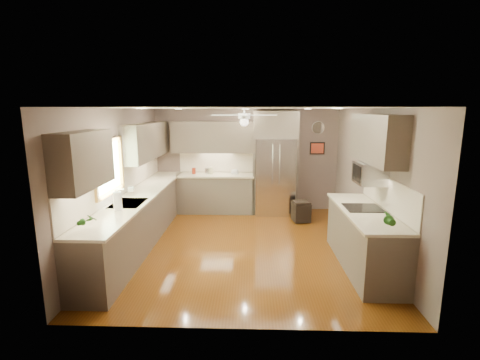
# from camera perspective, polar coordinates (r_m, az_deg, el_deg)

# --- Properties ---
(floor) EXTENTS (5.00, 5.00, 0.00)m
(floor) POSITION_cam_1_polar(r_m,az_deg,el_deg) (6.56, 0.60, -10.72)
(floor) COLOR #532B0B
(floor) RESTS_ON ground
(ceiling) EXTENTS (5.00, 5.00, 0.00)m
(ceiling) POSITION_cam_1_polar(r_m,az_deg,el_deg) (6.07, 0.65, 11.69)
(ceiling) COLOR white
(ceiling) RESTS_ON ground
(wall_back) EXTENTS (4.50, 0.00, 4.50)m
(wall_back) POSITION_cam_1_polar(r_m,az_deg,el_deg) (8.66, 0.98, 3.31)
(wall_back) COLOR #6B5952
(wall_back) RESTS_ON ground
(wall_front) EXTENTS (4.50, 0.00, 4.50)m
(wall_front) POSITION_cam_1_polar(r_m,az_deg,el_deg) (3.78, -0.21, -7.43)
(wall_front) COLOR #6B5952
(wall_front) RESTS_ON ground
(wall_left) EXTENTS (0.00, 5.00, 5.00)m
(wall_left) POSITION_cam_1_polar(r_m,az_deg,el_deg) (6.63, -19.20, 0.17)
(wall_left) COLOR #6B5952
(wall_left) RESTS_ON ground
(wall_right) EXTENTS (0.00, 5.00, 5.00)m
(wall_right) POSITION_cam_1_polar(r_m,az_deg,el_deg) (6.55, 20.72, -0.07)
(wall_right) COLOR #6B5952
(wall_right) RESTS_ON ground
(canister_a) EXTENTS (0.11, 0.11, 0.15)m
(canister_a) POSITION_cam_1_polar(r_m,az_deg,el_deg) (8.50, -7.58, 1.49)
(canister_a) COLOR maroon
(canister_a) RESTS_ON back_run
(canister_b) EXTENTS (0.11, 0.11, 0.16)m
(canister_b) POSITION_cam_1_polar(r_m,az_deg,el_deg) (8.48, -5.44, 1.44)
(canister_b) COLOR silver
(canister_b) RESTS_ON back_run
(canister_c) EXTENTS (0.13, 0.13, 0.16)m
(canister_c) POSITION_cam_1_polar(r_m,az_deg,el_deg) (8.46, -4.77, 1.57)
(canister_c) COLOR #BAB38B
(canister_c) RESTS_ON back_run
(soap_bottle) EXTENTS (0.10, 0.10, 0.19)m
(soap_bottle) POSITION_cam_1_polar(r_m,az_deg,el_deg) (6.74, -17.38, -1.40)
(soap_bottle) COLOR white
(soap_bottle) RESTS_ON left_run
(potted_plant_left) EXTENTS (0.18, 0.15, 0.29)m
(potted_plant_left) POSITION_cam_1_polar(r_m,az_deg,el_deg) (4.88, -23.68, -6.09)
(potted_plant_left) COLOR #1F5117
(potted_plant_left) RESTS_ON left_run
(potted_plant_right) EXTENTS (0.17, 0.14, 0.30)m
(potted_plant_right) POSITION_cam_1_polar(r_m,az_deg,el_deg) (4.89, 23.27, -5.93)
(potted_plant_right) COLOR #1F5117
(potted_plant_right) RESTS_ON right_run
(bowl) EXTENTS (0.25, 0.25, 0.05)m
(bowl) POSITION_cam_1_polar(r_m,az_deg,el_deg) (8.42, -0.87, 1.11)
(bowl) COLOR #BAB38B
(bowl) RESTS_ON back_run
(left_run) EXTENTS (0.65, 4.70, 1.45)m
(left_run) POSITION_cam_1_polar(r_m,az_deg,el_deg) (6.86, -16.02, -5.88)
(left_run) COLOR brown
(left_run) RESTS_ON ground
(back_run) EXTENTS (1.85, 0.65, 1.45)m
(back_run) POSITION_cam_1_polar(r_m,az_deg,el_deg) (8.55, -3.93, -2.04)
(back_run) COLOR brown
(back_run) RESTS_ON ground
(uppers) EXTENTS (4.50, 4.70, 0.95)m
(uppers) POSITION_cam_1_polar(r_m,az_deg,el_deg) (6.86, -5.47, 6.36)
(uppers) COLOR brown
(uppers) RESTS_ON wall_left
(window) EXTENTS (0.05, 1.12, 0.92)m
(window) POSITION_cam_1_polar(r_m,az_deg,el_deg) (6.12, -20.77, 2.02)
(window) COLOR #BFF2B2
(window) RESTS_ON wall_left
(sink) EXTENTS (0.50, 0.70, 0.32)m
(sink) POSITION_cam_1_polar(r_m,az_deg,el_deg) (6.14, -17.86, -3.89)
(sink) COLOR silver
(sink) RESTS_ON left_run
(refrigerator) EXTENTS (1.06, 0.75, 2.45)m
(refrigerator) POSITION_cam_1_polar(r_m,az_deg,el_deg) (8.35, 5.75, 2.53)
(refrigerator) COLOR silver
(refrigerator) RESTS_ON ground
(right_run) EXTENTS (0.70, 2.20, 1.45)m
(right_run) POSITION_cam_1_polar(r_m,az_deg,el_deg) (5.92, 19.70, -8.90)
(right_run) COLOR brown
(right_run) RESTS_ON ground
(microwave) EXTENTS (0.43, 0.55, 0.34)m
(microwave) POSITION_cam_1_polar(r_m,az_deg,el_deg) (5.92, 20.50, 1.06)
(microwave) COLOR silver
(microwave) RESTS_ON wall_right
(ceiling_fan) EXTENTS (1.18, 1.18, 0.32)m
(ceiling_fan) POSITION_cam_1_polar(r_m,az_deg,el_deg) (6.38, 0.70, 10.17)
(ceiling_fan) COLOR white
(ceiling_fan) RESTS_ON ceiling
(recessed_lights) EXTENTS (2.84, 3.14, 0.01)m
(recessed_lights) POSITION_cam_1_polar(r_m,az_deg,el_deg) (6.47, 0.36, 11.63)
(recessed_lights) COLOR white
(recessed_lights) RESTS_ON ceiling
(wall_clock) EXTENTS (0.30, 0.03, 0.30)m
(wall_clock) POSITION_cam_1_polar(r_m,az_deg,el_deg) (8.72, 12.70, 8.38)
(wall_clock) COLOR white
(wall_clock) RESTS_ON wall_back
(framed_print) EXTENTS (0.36, 0.03, 0.30)m
(framed_print) POSITION_cam_1_polar(r_m,az_deg,el_deg) (8.75, 12.56, 5.11)
(framed_print) COLOR black
(framed_print) RESTS_ON wall_back
(stool) EXTENTS (0.42, 0.42, 0.45)m
(stool) POSITION_cam_1_polar(r_m,az_deg,el_deg) (7.93, 10.00, -5.11)
(stool) COLOR black
(stool) RESTS_ON ground
(paper_towel) EXTENTS (0.13, 0.13, 0.33)m
(paper_towel) POSITION_cam_1_polar(r_m,az_deg,el_deg) (5.71, -19.44, -3.34)
(paper_towel) COLOR white
(paper_towel) RESTS_ON left_run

